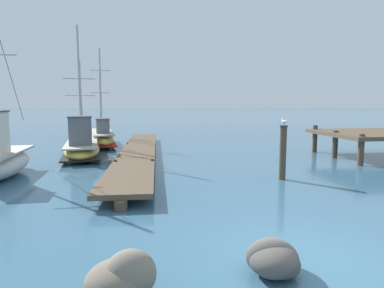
{
  "coord_description": "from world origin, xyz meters",
  "views": [
    {
      "loc": [
        -2.68,
        -5.85,
        2.95
      ],
      "look_at": [
        -1.66,
        6.71,
        1.4
      ],
      "focal_mm": 31.06,
      "sensor_mm": 36.0,
      "label": 1
    }
  ],
  "objects_px": {
    "shore_rock_near_right": "(274,259)",
    "mooring_piling": "(283,152)",
    "shore_rock_near_left": "(123,278)",
    "fishing_boat_1": "(102,136)",
    "perched_seagull": "(284,121)",
    "fishing_boat_3": "(82,145)"
  },
  "relations": [
    {
      "from": "shore_rock_near_right",
      "to": "mooring_piling",
      "type": "bearing_deg",
      "value": 69.19
    },
    {
      "from": "shore_rock_near_left",
      "to": "fishing_boat_1",
      "type": "bearing_deg",
      "value": 101.25
    },
    {
      "from": "mooring_piling",
      "to": "perched_seagull",
      "type": "height_order",
      "value": "perched_seagull"
    },
    {
      "from": "fishing_boat_3",
      "to": "perched_seagull",
      "type": "distance_m",
      "value": 11.06
    },
    {
      "from": "mooring_piling",
      "to": "shore_rock_near_left",
      "type": "distance_m",
      "value": 9.19
    },
    {
      "from": "shore_rock_near_right",
      "to": "perched_seagull",
      "type": "bearing_deg",
      "value": 69.17
    },
    {
      "from": "shore_rock_near_left",
      "to": "shore_rock_near_right",
      "type": "bearing_deg",
      "value": 11.33
    },
    {
      "from": "fishing_boat_1",
      "to": "mooring_piling",
      "type": "xyz_separation_m",
      "value": [
        8.95,
        -11.37,
        0.46
      ]
    },
    {
      "from": "shore_rock_near_right",
      "to": "fishing_boat_1",
      "type": "bearing_deg",
      "value": 108.81
    },
    {
      "from": "fishing_boat_1",
      "to": "mooring_piling",
      "type": "relative_size",
      "value": 3.47
    },
    {
      "from": "fishing_boat_3",
      "to": "perched_seagull",
      "type": "relative_size",
      "value": 18.76
    },
    {
      "from": "fishing_boat_1",
      "to": "mooring_piling",
      "type": "bearing_deg",
      "value": -51.8
    },
    {
      "from": "fishing_boat_1",
      "to": "fishing_boat_3",
      "type": "height_order",
      "value": "fishing_boat_3"
    },
    {
      "from": "fishing_boat_1",
      "to": "fishing_boat_3",
      "type": "bearing_deg",
      "value": -91.59
    },
    {
      "from": "fishing_boat_1",
      "to": "shore_rock_near_left",
      "type": "height_order",
      "value": "fishing_boat_1"
    },
    {
      "from": "shore_rock_near_left",
      "to": "shore_rock_near_right",
      "type": "distance_m",
      "value": 2.56
    },
    {
      "from": "shore_rock_near_left",
      "to": "shore_rock_near_right",
      "type": "height_order",
      "value": "shore_rock_near_left"
    },
    {
      "from": "fishing_boat_3",
      "to": "shore_rock_near_right",
      "type": "relative_size",
      "value": 5.63
    },
    {
      "from": "shore_rock_near_left",
      "to": "mooring_piling",
      "type": "bearing_deg",
      "value": 55.5
    },
    {
      "from": "mooring_piling",
      "to": "perched_seagull",
      "type": "distance_m",
      "value": 1.17
    },
    {
      "from": "fishing_boat_1",
      "to": "fishing_boat_3",
      "type": "relative_size",
      "value": 1.03
    },
    {
      "from": "mooring_piling",
      "to": "perched_seagull",
      "type": "relative_size",
      "value": 5.56
    }
  ]
}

